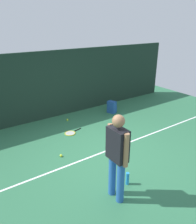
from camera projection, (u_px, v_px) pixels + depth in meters
ground_plane at (107, 153)px, 5.70m from camera, size 12.00×12.00×0.00m
back_fence at (54, 85)px, 7.56m from camera, size 10.00×0.10×2.26m
court_line at (105, 151)px, 5.77m from camera, size 9.00×0.05×0.00m
tennis_player at (117, 153)px, 3.92m from camera, size 0.22×0.53×1.70m
tennis_racket at (71, 133)px, 6.71m from camera, size 0.64×0.40×0.03m
backpack at (112, 107)px, 8.17m from camera, size 0.34×0.35×0.44m
tennis_ball_near_player at (67, 120)px, 7.54m from camera, size 0.07×0.07×0.07m
tennis_ball_by_fence at (61, 156)px, 5.54m from camera, size 0.07×0.07×0.07m
water_bottle at (127, 179)px, 4.57m from camera, size 0.07×0.07×0.27m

